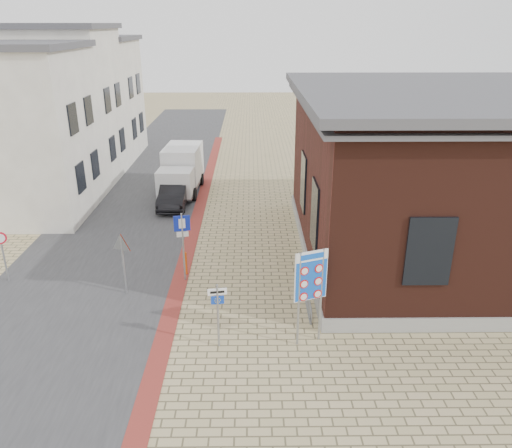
# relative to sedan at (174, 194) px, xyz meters

# --- Properties ---
(ground) EXTENTS (120.00, 120.00, 0.00)m
(ground) POSITION_rel_sedan_xyz_m (3.37, -12.93, -0.65)
(ground) COLOR tan
(ground) RESTS_ON ground
(road_strip) EXTENTS (7.00, 60.00, 0.02)m
(road_strip) POSITION_rel_sedan_xyz_m (-2.13, 2.07, -0.64)
(road_strip) COLOR #38383A
(road_strip) RESTS_ON ground
(curb_strip) EXTENTS (0.60, 40.00, 0.02)m
(curb_strip) POSITION_rel_sedan_xyz_m (1.37, -2.93, -0.64)
(curb_strip) COLOR maroon
(curb_strip) RESTS_ON ground
(brick_building) EXTENTS (13.00, 13.00, 6.80)m
(brick_building) POSITION_rel_sedan_xyz_m (12.37, -5.93, 2.83)
(brick_building) COLOR gray
(brick_building) RESTS_ON ground
(townhouse_near) EXTENTS (7.40, 6.40, 8.30)m
(townhouse_near) POSITION_rel_sedan_xyz_m (-7.62, -0.93, 3.52)
(townhouse_near) COLOR beige
(townhouse_near) RESTS_ON ground
(townhouse_mid) EXTENTS (7.40, 6.40, 9.10)m
(townhouse_mid) POSITION_rel_sedan_xyz_m (-7.62, 5.07, 3.91)
(townhouse_mid) COLOR beige
(townhouse_mid) RESTS_ON ground
(townhouse_far) EXTENTS (7.40, 6.40, 8.30)m
(townhouse_far) POSITION_rel_sedan_xyz_m (-7.62, 11.07, 3.52)
(townhouse_far) COLOR beige
(townhouse_far) RESTS_ON ground
(bike_rack) EXTENTS (0.08, 1.80, 0.60)m
(bike_rack) POSITION_rel_sedan_xyz_m (6.02, -10.73, -0.39)
(bike_rack) COLOR slate
(bike_rack) RESTS_ON ground
(sedan) EXTENTS (1.40, 3.97, 1.30)m
(sedan) POSITION_rel_sedan_xyz_m (0.00, 0.00, 0.00)
(sedan) COLOR black
(sedan) RESTS_ON ground
(box_truck) EXTENTS (2.25, 4.91, 2.52)m
(box_truck) POSITION_rel_sedan_xyz_m (0.11, 2.36, 0.65)
(box_truck) COLOR slate
(box_truck) RESTS_ON ground
(border_sign) EXTENTS (0.99, 0.42, 3.06)m
(border_sign) POSITION_rel_sedan_xyz_m (5.83, -12.43, 1.56)
(border_sign) COLOR gray
(border_sign) RESTS_ON ground
(essen_sign) EXTENTS (0.56, 0.12, 2.10)m
(essen_sign) POSITION_rel_sedan_xyz_m (3.10, -12.63, 0.71)
(essen_sign) COLOR gray
(essen_sign) RESTS_ON ground
(parking_sign) EXTENTS (0.59, 0.16, 2.70)m
(parking_sign) POSITION_rel_sedan_xyz_m (1.57, -8.43, 1.21)
(parking_sign) COLOR gray
(parking_sign) RESTS_ON ground
(yield_sign) EXTENTS (0.78, 0.34, 2.29)m
(yield_sign) POSITION_rel_sedan_xyz_m (-0.43, -9.43, 1.09)
(yield_sign) COLOR gray
(yield_sign) RESTS_ON ground
(speed_sign) EXTENTS (0.45, 0.20, 2.01)m
(speed_sign) POSITION_rel_sedan_xyz_m (-5.13, -8.43, 0.66)
(speed_sign) COLOR gray
(speed_sign) RESTS_ON ground
(bollard) EXTENTS (0.10, 0.10, 0.96)m
(bollard) POSITION_rel_sedan_xyz_m (1.57, -8.00, -0.17)
(bollard) COLOR #EB4B0C
(bollard) RESTS_ON ground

